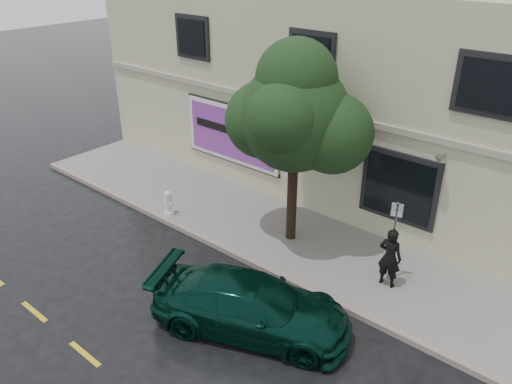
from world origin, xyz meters
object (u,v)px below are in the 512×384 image
Objects in this scene: car at (251,305)px; pedestrian at (390,257)px; street_tree at (295,117)px; fire_hydrant at (169,203)px.

car is 3.86m from pedestrian.
pedestrian is 4.45m from street_tree.
street_tree is 5.38m from fire_hydrant.
car is at bearing -67.10° from street_tree.
car is 5.16m from street_tree.
street_tree is at bearing -7.84° from pedestrian.
street_tree is at bearing 22.07° from fire_hydrant.
street_tree reaches higher than pedestrian.
pedestrian is (1.75, 3.42, 0.31)m from car.
pedestrian is 7.35m from fire_hydrant.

